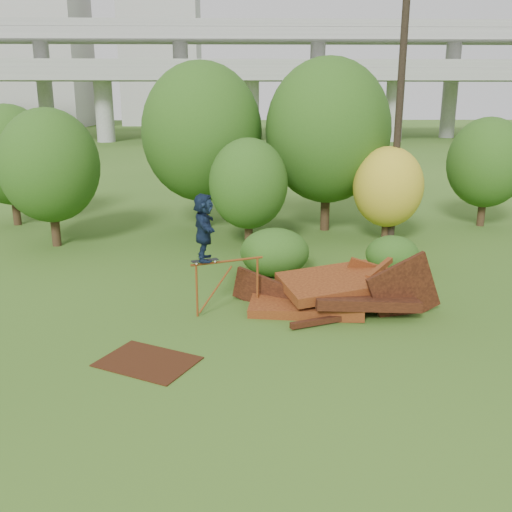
{
  "coord_description": "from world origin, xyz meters",
  "views": [
    {
      "loc": [
        -1.19,
        -12.93,
        5.88
      ],
      "look_at": [
        -0.8,
        2.0,
        1.6
      ],
      "focal_mm": 40.0,
      "sensor_mm": 36.0,
      "label": 1
    }
  ],
  "objects_px": {
    "flat_plate": "(148,362)",
    "utility_pole": "(399,113)",
    "scrap_pile": "(335,294)",
    "skater": "(204,227)"
  },
  "relations": [
    {
      "from": "skater",
      "to": "utility_pole",
      "type": "height_order",
      "value": "utility_pole"
    },
    {
      "from": "skater",
      "to": "flat_plate",
      "type": "relative_size",
      "value": 0.86
    },
    {
      "from": "scrap_pile",
      "to": "flat_plate",
      "type": "relative_size",
      "value": 2.8
    },
    {
      "from": "scrap_pile",
      "to": "utility_pole",
      "type": "bearing_deg",
      "value": 64.76
    },
    {
      "from": "flat_plate",
      "to": "utility_pole",
      "type": "height_order",
      "value": "utility_pole"
    },
    {
      "from": "flat_plate",
      "to": "utility_pole",
      "type": "distance_m",
      "value": 14.41
    },
    {
      "from": "utility_pole",
      "to": "flat_plate",
      "type": "bearing_deg",
      "value": -127.82
    },
    {
      "from": "scrap_pile",
      "to": "utility_pole",
      "type": "xyz_separation_m",
      "value": [
        3.49,
        7.4,
        4.71
      ]
    },
    {
      "from": "scrap_pile",
      "to": "skater",
      "type": "distance_m",
      "value": 4.16
    },
    {
      "from": "flat_plate",
      "to": "scrap_pile",
      "type": "bearing_deg",
      "value": 34.13
    }
  ]
}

